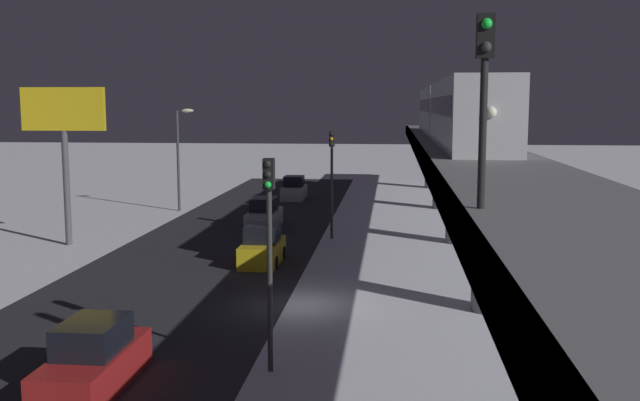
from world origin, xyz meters
TOP-DOWN VIEW (x-y plane):
  - ground_plane at (0.00, 0.00)m, footprint 240.00×240.00m
  - avenue_asphalt at (6.02, 0.00)m, footprint 11.00×98.82m
  - elevated_railway at (-7.35, -0.00)m, footprint 5.00×98.82m
  - subway_train at (-7.44, -19.46)m, footprint 2.94×36.87m
  - rail_signal at (-5.50, 12.65)m, footprint 0.36×0.41m
  - sedan_yellow at (2.82, -7.52)m, footprint 1.91×4.06m
  - sedan_silver at (4.62, -18.14)m, footprint 1.80×4.43m
  - sedan_red at (4.62, 9.12)m, footprint 1.80×4.62m
  - sedan_silver_2 at (4.62, -32.54)m, footprint 1.80×4.00m
  - traffic_light_near at (-0.08, 7.26)m, footprint 0.32×0.44m
  - traffic_light_mid at (-0.08, -14.67)m, footprint 0.32×0.44m
  - commercial_billboard at (14.68, -11.23)m, footprint 4.80×0.36m
  - street_lamp_far at (12.10, -25.00)m, footprint 1.35×0.44m

SIDE VIEW (x-z plane):
  - ground_plane at x=0.00m, z-range 0.00..0.00m
  - avenue_asphalt at x=6.02m, z-range 0.00..0.01m
  - sedan_yellow at x=2.82m, z-range -0.20..1.77m
  - sedan_silver_2 at x=4.62m, z-range -0.19..1.78m
  - sedan_silver at x=4.62m, z-range -0.19..1.78m
  - sedan_red at x=4.62m, z-range -0.19..1.78m
  - traffic_light_near at x=-0.08m, z-range 1.00..7.40m
  - traffic_light_mid at x=-0.08m, z-range 1.00..7.40m
  - street_lamp_far at x=12.10m, z-range 0.99..8.64m
  - elevated_railway at x=-7.35m, z-range 2.08..7.86m
  - commercial_billboard at x=14.68m, z-range 2.38..11.28m
  - subway_train at x=-7.44m, z-range 5.86..9.26m
  - rail_signal at x=-5.50m, z-range 6.50..10.50m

